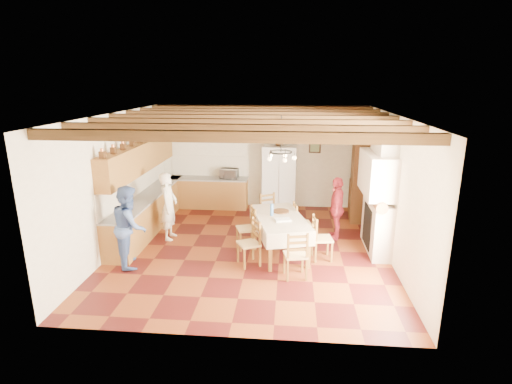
% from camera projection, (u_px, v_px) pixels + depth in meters
% --- Properties ---
extents(floor, '(6.00, 6.50, 0.02)m').
position_uv_depth(floor, '(250.00, 249.00, 9.05)').
color(floor, '#451110').
rests_on(floor, ground).
extents(ceiling, '(6.00, 6.50, 0.02)m').
position_uv_depth(ceiling, '(250.00, 114.00, 8.23)').
color(ceiling, silver).
rests_on(ceiling, ground).
extents(wall_back, '(6.00, 0.02, 3.00)m').
position_uv_depth(wall_back, '(261.00, 157.00, 11.77)').
color(wall_back, beige).
rests_on(wall_back, ground).
extents(wall_front, '(6.00, 0.02, 3.00)m').
position_uv_depth(wall_front, '(226.00, 244.00, 5.52)').
color(wall_front, beige).
rests_on(wall_front, ground).
extents(wall_left, '(0.02, 6.50, 3.00)m').
position_uv_depth(wall_left, '(116.00, 182.00, 8.90)').
color(wall_left, beige).
rests_on(wall_left, ground).
extents(wall_right, '(0.02, 6.50, 3.00)m').
position_uv_depth(wall_right, '(392.00, 188.00, 8.38)').
color(wall_right, beige).
rests_on(wall_right, ground).
extents(ceiling_beams, '(6.00, 6.30, 0.16)m').
position_uv_depth(ceiling_beams, '(250.00, 119.00, 8.26)').
color(ceiling_beams, '#322110').
rests_on(ceiling_beams, ground).
extents(lower_cabinets_left, '(0.60, 4.30, 0.86)m').
position_uv_depth(lower_cabinets_left, '(149.00, 212.00, 10.17)').
color(lower_cabinets_left, brown).
rests_on(lower_cabinets_left, ground).
extents(lower_cabinets_back, '(2.30, 0.60, 0.86)m').
position_uv_depth(lower_cabinets_back, '(209.00, 193.00, 11.89)').
color(lower_cabinets_back, brown).
rests_on(lower_cabinets_back, ground).
extents(countertop_left, '(0.62, 4.30, 0.04)m').
position_uv_depth(countertop_left, '(148.00, 195.00, 10.04)').
color(countertop_left, gray).
rests_on(countertop_left, lower_cabinets_left).
extents(countertop_back, '(2.34, 0.62, 0.04)m').
position_uv_depth(countertop_back, '(208.00, 178.00, 11.77)').
color(countertop_back, gray).
rests_on(countertop_back, lower_cabinets_back).
extents(backsplash_left, '(0.03, 4.30, 0.60)m').
position_uv_depth(backsplash_left, '(136.00, 183.00, 9.98)').
color(backsplash_left, '#EBE4C9').
rests_on(backsplash_left, ground).
extents(backsplash_back, '(2.30, 0.03, 0.60)m').
position_uv_depth(backsplash_back, '(210.00, 166.00, 11.95)').
color(backsplash_back, '#EBE4C9').
rests_on(backsplash_back, ground).
extents(upper_cabinets, '(0.35, 4.20, 0.70)m').
position_uv_depth(upper_cabinets, '(140.00, 157.00, 9.79)').
color(upper_cabinets, brown).
rests_on(upper_cabinets, ground).
extents(fireplace, '(0.56, 1.60, 2.80)m').
position_uv_depth(fireplace, '(376.00, 189.00, 8.63)').
color(fireplace, beige).
rests_on(fireplace, ground).
extents(wall_picture, '(0.34, 0.03, 0.42)m').
position_uv_depth(wall_picture, '(315.00, 146.00, 11.51)').
color(wall_picture, '#2F2016').
rests_on(wall_picture, ground).
extents(refrigerator, '(0.97, 0.81, 1.89)m').
position_uv_depth(refrigerator, '(279.00, 178.00, 11.56)').
color(refrigerator, white).
rests_on(refrigerator, floor).
extents(hutch, '(0.61, 1.25, 2.20)m').
position_uv_depth(hutch, '(360.00, 179.00, 10.79)').
color(hutch, '#36200B').
rests_on(hutch, floor).
extents(dining_table, '(1.45, 2.10, 0.84)m').
position_uv_depth(dining_table, '(280.00, 220.00, 8.65)').
color(dining_table, beige).
rests_on(dining_table, floor).
extents(chandelier, '(0.47, 0.47, 0.03)m').
position_uv_depth(chandelier, '(281.00, 152.00, 8.24)').
color(chandelier, black).
rests_on(chandelier, ground).
extents(chair_left_near, '(0.55, 0.56, 0.96)m').
position_uv_depth(chair_left_near, '(249.00, 243.00, 8.15)').
color(chair_left_near, brown).
rests_on(chair_left_near, floor).
extents(chair_left_far, '(0.52, 0.53, 0.96)m').
position_uv_depth(chair_left_far, '(246.00, 228.00, 8.97)').
color(chair_left_far, brown).
rests_on(chair_left_far, floor).
extents(chair_right_near, '(0.46, 0.48, 0.96)m').
position_uv_depth(chair_right_near, '(322.00, 238.00, 8.40)').
color(chair_right_near, brown).
rests_on(chair_right_near, floor).
extents(chair_right_far, '(0.47, 0.49, 0.96)m').
position_uv_depth(chair_right_far, '(302.00, 223.00, 9.27)').
color(chair_right_far, brown).
rests_on(chair_right_far, floor).
extents(chair_end_near, '(0.49, 0.48, 0.96)m').
position_uv_depth(chair_end_near, '(296.00, 254.00, 7.62)').
color(chair_end_near, brown).
rests_on(chair_end_near, floor).
extents(chair_end_far, '(0.55, 0.55, 0.96)m').
position_uv_depth(chair_end_far, '(270.00, 213.00, 9.93)').
color(chair_end_far, brown).
rests_on(chair_end_far, floor).
extents(person_man, '(0.39, 0.59, 1.62)m').
position_uv_depth(person_man, '(169.00, 206.00, 9.43)').
color(person_man, white).
rests_on(person_man, floor).
extents(person_woman_blue, '(0.88, 0.99, 1.68)m').
position_uv_depth(person_woman_blue, '(130.00, 226.00, 8.06)').
color(person_woman_blue, '#4765AA').
rests_on(person_woman_blue, floor).
extents(person_woman_red, '(0.51, 0.94, 1.52)m').
position_uv_depth(person_woman_red, '(337.00, 208.00, 9.44)').
color(person_woman_red, '#AC2733').
rests_on(person_woman_red, floor).
extents(microwave, '(0.54, 0.39, 0.28)m').
position_uv_depth(microwave, '(229.00, 174.00, 11.67)').
color(microwave, silver).
rests_on(microwave, countertop_back).
extents(fridge_vase, '(0.28, 0.28, 0.29)m').
position_uv_depth(fridge_vase, '(279.00, 140.00, 11.27)').
color(fridge_vase, '#36200B').
rests_on(fridge_vase, refrigerator).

